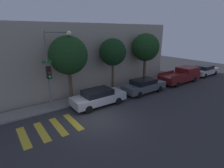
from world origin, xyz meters
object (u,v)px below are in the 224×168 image
object	(u,v)px
tree_midblock	(113,52)
tree_far_end	(146,47)
sedan_near_corner	(98,97)
sedan_far_end	(204,70)
tree_near_corner	(68,55)
sedan_middle	(144,85)
pickup_truck	(181,75)
traffic_light_pole	(53,62)

from	to	relation	value
tree_midblock	tree_far_end	size ratio (longest dim) A/B	0.93
sedan_near_corner	sedan_far_end	world-z (taller)	sedan_far_end
tree_near_corner	sedan_middle	bearing A→B (deg)	-15.12
pickup_truck	traffic_light_pole	bearing A→B (deg)	175.03
tree_near_corner	pickup_truck	bearing A→B (deg)	-7.99
traffic_light_pole	sedan_near_corner	distance (m)	4.43
sedan_near_corner	tree_far_end	xyz separation A→B (m)	(7.20, 1.85, 3.46)
pickup_truck	tree_near_corner	xyz separation A→B (m)	(-13.21, 1.85, 3.20)
tree_midblock	tree_far_end	world-z (taller)	tree_far_end
sedan_middle	sedan_far_end	world-z (taller)	sedan_far_end
tree_far_end	sedan_near_corner	bearing A→B (deg)	-165.56
sedan_near_corner	tree_far_end	size ratio (longest dim) A/B	0.79
sedan_middle	sedan_near_corner	bearing A→B (deg)	180.00
sedan_near_corner	pickup_truck	size ratio (longest dim) A/B	0.79
sedan_near_corner	tree_near_corner	bearing A→B (deg)	130.14
sedan_near_corner	sedan_far_end	distance (m)	17.09
traffic_light_pole	sedan_middle	xyz separation A→B (m)	(8.30, -1.27, -3.00)
sedan_near_corner	sedan_far_end	bearing A→B (deg)	-0.00
tree_near_corner	tree_far_end	world-z (taller)	tree_far_end
sedan_middle	tree_far_end	bearing A→B (deg)	44.27
sedan_far_end	tree_far_end	bearing A→B (deg)	169.39
sedan_near_corner	sedan_middle	bearing A→B (deg)	-0.00
pickup_truck	tree_far_end	size ratio (longest dim) A/B	0.99
traffic_light_pole	pickup_truck	size ratio (longest dim) A/B	1.06
sedan_near_corner	sedan_middle	size ratio (longest dim) A/B	0.98
sedan_middle	tree_near_corner	distance (m)	7.84
sedan_near_corner	tree_midblock	distance (m)	4.68
pickup_truck	tree_midblock	bearing A→B (deg)	168.14
sedan_far_end	tree_far_end	size ratio (longest dim) A/B	0.78
sedan_near_corner	sedan_middle	world-z (taller)	sedan_near_corner
sedan_near_corner	tree_far_end	world-z (taller)	tree_far_end
traffic_light_pole	tree_midblock	bearing A→B (deg)	5.70
tree_far_end	pickup_truck	bearing A→B (deg)	-22.63
traffic_light_pole	tree_midblock	world-z (taller)	traffic_light_pole
traffic_light_pole	sedan_far_end	xyz separation A→B (m)	(20.09, -1.27, -3.00)
sedan_far_end	tree_midblock	xyz separation A→B (m)	(-14.28, 1.85, 3.25)
pickup_truck	sedan_far_end	xyz separation A→B (m)	(5.45, 0.00, -0.12)
tree_near_corner	tree_midblock	distance (m)	4.38
tree_near_corner	sedan_near_corner	bearing A→B (deg)	-49.86
traffic_light_pole	sedan_middle	bearing A→B (deg)	-8.73
sedan_far_end	tree_far_end	world-z (taller)	tree_far_end
tree_far_end	sedan_far_end	bearing A→B (deg)	-10.61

